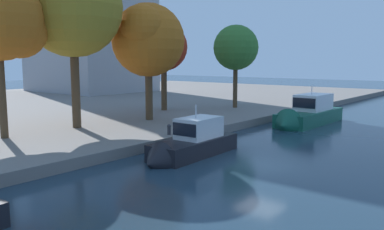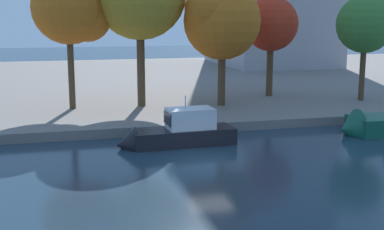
{
  "view_description": "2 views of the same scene",
  "coord_description": "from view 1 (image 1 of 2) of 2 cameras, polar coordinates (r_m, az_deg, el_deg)",
  "views": [
    {
      "loc": [
        -19.2,
        -10.77,
        5.83
      ],
      "look_at": [
        2.5,
        7.12,
        2.0
      ],
      "focal_mm": 36.7,
      "sensor_mm": 36.0,
      "label": 1
    },
    {
      "loc": [
        -8.09,
        -27.38,
        8.27
      ],
      "look_at": [
        0.33,
        5.36,
        1.73
      ],
      "focal_mm": 48.92,
      "sensor_mm": 36.0,
      "label": 2
    }
  ],
  "objects": [
    {
      "name": "mooring_bollard_1",
      "position": [
        27.99,
        -3.36,
        -2.04
      ],
      "size": [
        0.29,
        0.29,
        0.76
      ],
      "color": "#2D2D33",
      "rests_on": "dock_promenade"
    },
    {
      "name": "tree_2",
      "position": [
        32.39,
        -17.11,
        14.74
      ],
      "size": [
        7.64,
        7.64,
        13.11
      ],
      "color": "#4C3823",
      "rests_on": "dock_promenade"
    },
    {
      "name": "tree_3",
      "position": [
        29.43,
        -25.85,
        12.52
      ],
      "size": [
        6.26,
        5.84,
        11.03
      ],
      "color": "#4C3823",
      "rests_on": "dock_promenade"
    },
    {
      "name": "motor_yacht_2",
      "position": [
        38.22,
        16.41,
        -0.05
      ],
      "size": [
        10.22,
        3.02,
        4.54
      ],
      "rotation": [
        0.0,
        0.0,
        3.13
      ],
      "color": "#14513D",
      "rests_on": "ground_plane"
    },
    {
      "name": "ground_plane",
      "position": [
        22.78,
        9.96,
        -7.21
      ],
      "size": [
        220.0,
        220.0,
        0.0
      ],
      "primitive_type": "plane",
      "color": "#1E3342"
    },
    {
      "name": "tree_4",
      "position": [
        41.88,
        -3.86,
        9.79
      ],
      "size": [
        5.03,
        5.03,
        9.23
      ],
      "color": "#4C3823",
      "rests_on": "dock_promenade"
    },
    {
      "name": "tree_1",
      "position": [
        44.76,
        6.46,
        9.95
      ],
      "size": [
        5.02,
        5.02,
        9.24
      ],
      "color": "#4C3823",
      "rests_on": "dock_promenade"
    },
    {
      "name": "motor_yacht_1",
      "position": [
        24.32,
        -0.37,
        -4.72
      ],
      "size": [
        7.68,
        2.59,
        4.0
      ],
      "rotation": [
        0.0,
        0.0,
        3.18
      ],
      "color": "black",
      "rests_on": "ground_plane"
    },
    {
      "name": "tree_5",
      "position": [
        34.72,
        -6.51,
        11.12
      ],
      "size": [
        6.54,
        6.39,
        10.23
      ],
      "color": "#4C3823",
      "rests_on": "dock_promenade"
    }
  ]
}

